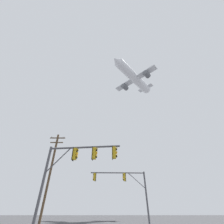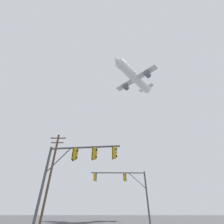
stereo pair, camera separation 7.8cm
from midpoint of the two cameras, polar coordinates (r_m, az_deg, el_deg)
name	(u,v)px [view 1 (the left image)]	position (r m, az deg, el deg)	size (l,w,h in m)	color
signal_pole_near	(76,162)	(12.61, -13.66, -17.99)	(5.84, 0.91, 5.84)	#4C4C51
signal_pole_far	(125,183)	(20.69, 4.84, -25.25)	(6.95, 0.53, 5.63)	#4C4C51
utility_pole	(51,171)	(22.24, -22.45, -19.99)	(2.20, 0.28, 10.77)	brown
airplane	(134,78)	(51.79, 8.34, 12.83)	(15.46, 16.60, 5.51)	white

